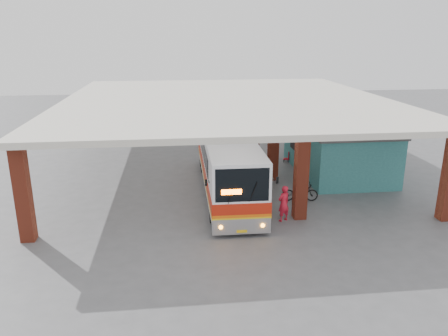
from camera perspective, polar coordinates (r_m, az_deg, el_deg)
name	(u,v)px	position (r m, az deg, el deg)	size (l,w,h in m)	color
ground	(231,198)	(24.17, 0.90, -3.99)	(90.00, 90.00, 0.00)	#515154
brick_columns	(243,139)	(28.46, 2.46, 3.86)	(20.10, 21.60, 4.35)	#983621
canopy_roof	(226,100)	(29.35, 0.25, 8.91)	(21.00, 23.00, 0.30)	silver
shop_building	(337,149)	(29.24, 14.60, 2.44)	(5.20, 8.20, 3.11)	#2B6A6D
coach_bus	(227,161)	(24.74, 0.35, 0.96)	(2.80, 12.59, 3.65)	white
motorcycle	(300,192)	(23.99, 9.90, -3.11)	(0.68, 1.95, 1.03)	black
pedestrian	(284,204)	(21.24, 7.80, -4.62)	(0.65, 0.43, 1.80)	red
red_chair	(288,157)	(31.15, 8.32, 1.41)	(0.53, 0.53, 0.77)	red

